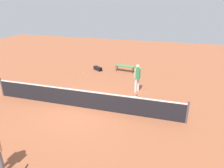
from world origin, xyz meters
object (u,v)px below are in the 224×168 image
object	(u,v)px
player_near_side	(137,76)
courtside_bench	(125,66)
tennis_ball_by_net	(79,91)
tennis_ball_midcourt	(84,72)
tennis_racket_near_player	(136,97)
equipment_bag	(98,69)
tennis_ball_near_player	(33,96)

from	to	relation	value
player_near_side	courtside_bench	world-z (taller)	player_near_side
tennis_ball_by_net	tennis_ball_midcourt	xyz separation A→B (m)	(1.16, -3.31, 0.00)
player_near_side	tennis_ball_by_net	world-z (taller)	player_near_side
player_near_side	tennis_racket_near_player	size ratio (longest dim) A/B	2.85
tennis_ball_by_net	tennis_ball_midcourt	distance (m)	3.51
player_near_side	courtside_bench	distance (m)	3.91
tennis_ball_midcourt	equipment_bag	bearing A→B (deg)	-134.09
tennis_ball_midcourt	courtside_bench	bearing A→B (deg)	-157.88
tennis_ball_near_player	tennis_ball_midcourt	size ratio (longest dim) A/B	1.00
courtside_bench	equipment_bag	distance (m)	2.12
tennis_racket_near_player	tennis_ball_midcourt	xyz separation A→B (m)	(4.60, -3.12, 0.02)
tennis_ball_by_net	courtside_bench	distance (m)	4.85
courtside_bench	equipment_bag	bearing A→B (deg)	8.70
tennis_ball_by_net	tennis_racket_near_player	bearing A→B (deg)	-176.76
tennis_ball_near_player	courtside_bench	world-z (taller)	courtside_bench
player_near_side	tennis_ball_near_player	xyz separation A→B (m)	(5.55, 2.37, -0.98)
tennis_ball_near_player	tennis_ball_midcourt	xyz separation A→B (m)	(-1.04, -4.71, 0.00)
courtside_bench	equipment_bag	size ratio (longest dim) A/B	1.88
tennis_ball_by_net	courtside_bench	size ratio (longest dim) A/B	0.04
player_near_side	tennis_racket_near_player	world-z (taller)	player_near_side
player_near_side	tennis_ball_near_player	bearing A→B (deg)	23.13
tennis_ball_near_player	equipment_bag	xyz separation A→B (m)	(-1.89, -5.58, 0.11)
player_near_side	tennis_ball_midcourt	bearing A→B (deg)	-27.36
tennis_ball_midcourt	tennis_racket_near_player	bearing A→B (deg)	145.87
tennis_ball_near_player	tennis_ball_by_net	world-z (taller)	same
player_near_side	courtside_bench	size ratio (longest dim) A/B	1.10
player_near_side	tennis_ball_midcourt	world-z (taller)	player_near_side
tennis_ball_by_net	tennis_ball_midcourt	bearing A→B (deg)	-70.66
courtside_bench	tennis_ball_midcourt	bearing A→B (deg)	22.12
equipment_bag	tennis_ball_near_player	bearing A→B (deg)	71.32
tennis_ball_by_net	equipment_bag	world-z (taller)	equipment_bag
tennis_racket_near_player	tennis_ball_by_net	size ratio (longest dim) A/B	9.04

